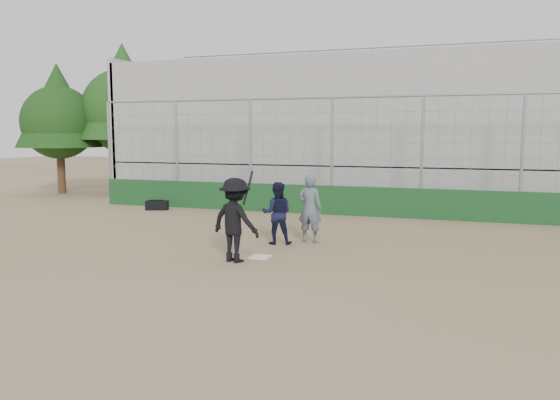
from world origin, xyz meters
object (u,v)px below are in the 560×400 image
(catcher_crouched, at_px, (277,223))
(umpire, at_px, (310,212))
(batter_at_plate, at_px, (235,220))
(equipment_bag, at_px, (157,205))

(catcher_crouched, xyz_separation_m, umpire, (0.71, 0.53, 0.26))
(batter_at_plate, bearing_deg, catcher_crouched, 82.99)
(batter_at_plate, xyz_separation_m, umpire, (0.97, 2.60, -0.13))
(batter_at_plate, distance_m, catcher_crouched, 2.12)
(equipment_bag, bearing_deg, batter_at_plate, -47.87)
(batter_at_plate, bearing_deg, equipment_bag, 132.13)
(batter_at_plate, xyz_separation_m, catcher_crouched, (0.25, 2.07, -0.38))
(umpire, relative_size, equipment_bag, 1.83)
(umpire, height_order, equipment_bag, umpire)
(umpire, bearing_deg, catcher_crouched, 41.28)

